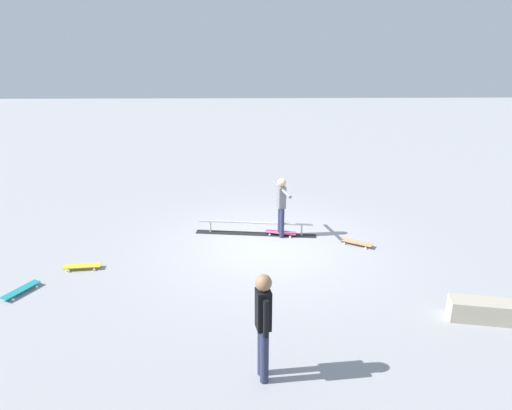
# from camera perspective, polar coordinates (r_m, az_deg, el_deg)

# --- Properties ---
(ground_plane) EXTENTS (60.00, 60.00, 0.00)m
(ground_plane) POSITION_cam_1_polar(r_m,az_deg,el_deg) (11.24, 1.76, -5.27)
(ground_plane) COLOR #9E9EA3
(grind_rail) EXTENTS (3.18, 0.60, 0.35)m
(grind_rail) POSITION_cam_1_polar(r_m,az_deg,el_deg) (11.87, -0.05, -3.02)
(grind_rail) COLOR black
(grind_rail) RESTS_ON ground_plane
(skater_main) EXTENTS (0.39, 1.24, 1.57)m
(skater_main) POSITION_cam_1_polar(r_m,az_deg,el_deg) (11.48, 3.22, 0.22)
(skater_main) COLOR #2D3351
(skater_main) RESTS_ON ground_plane
(skateboard_main) EXTENTS (0.82, 0.41, 0.09)m
(skateboard_main) POSITION_cam_1_polar(r_m,az_deg,el_deg) (11.86, 3.15, -3.47)
(skateboard_main) COLOR #E05993
(skateboard_main) RESTS_ON ground_plane
(bystander_black_shirt) EXTENTS (0.24, 0.40, 1.75)m
(bystander_black_shirt) POSITION_cam_1_polar(r_m,az_deg,el_deg) (6.74, 0.92, -14.54)
(bystander_black_shirt) COLOR #2D3351
(bystander_black_shirt) RESTS_ON ground_plane
(loose_skateboard_yellow) EXTENTS (0.82, 0.32, 0.09)m
(loose_skateboard_yellow) POSITION_cam_1_polar(r_m,az_deg,el_deg) (10.87, -21.06, -7.21)
(loose_skateboard_yellow) COLOR yellow
(loose_skateboard_yellow) RESTS_ON ground_plane
(loose_skateboard_natural) EXTENTS (0.79, 0.58, 0.09)m
(loose_skateboard_natural) POSITION_cam_1_polar(r_m,az_deg,el_deg) (11.55, 12.54, -4.63)
(loose_skateboard_natural) COLOR tan
(loose_skateboard_natural) RESTS_ON ground_plane
(loose_skateboard_teal) EXTENTS (0.55, 0.80, 0.09)m
(loose_skateboard_teal) POSITION_cam_1_polar(r_m,az_deg,el_deg) (10.42, -27.53, -9.47)
(loose_skateboard_teal) COLOR teal
(loose_skateboard_teal) RESTS_ON ground_plane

